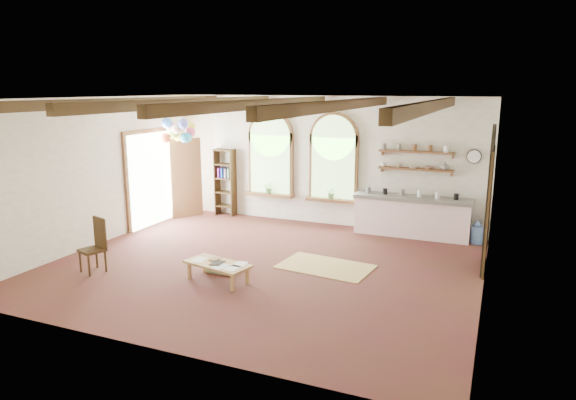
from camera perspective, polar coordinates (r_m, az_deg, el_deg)
The scene contains 27 objects.
floor at distance 10.08m, azimuth -2.76°, elevation -7.30°, with size 8.00×8.00×0.00m, color #532222.
ceiling_beams at distance 9.49m, azimuth -2.96°, elevation 10.61°, with size 6.20×6.80×0.18m, color #3C2813, non-canonical shape.
window_left at distance 13.30m, azimuth -1.95°, elevation 4.77°, with size 1.30×0.28×2.20m.
window_right at distance 12.70m, azimuth 5.06°, elevation 4.37°, with size 1.30×0.28×2.20m.
left_doorway at distance 13.31m, azimuth -14.95°, elevation 2.26°, with size 0.10×1.90×2.50m, color brown.
right_doorway at distance 10.32m, azimuth 21.27°, elevation -1.31°, with size 0.10×1.30×2.40m, color black.
kitchen_counter at distance 12.25m, azimuth 13.58°, elevation -1.75°, with size 2.68×0.62×0.94m.
wall_shelf_lower at distance 12.21m, azimuth 13.97°, elevation 3.34°, with size 1.70×0.24×0.04m, color brown.
wall_shelf_upper at distance 12.16m, azimuth 14.07°, elevation 5.20°, with size 1.70×0.24×0.04m, color brown.
wall_clock at distance 12.11m, azimuth 19.97°, elevation 4.57°, with size 0.32×0.32×0.04m, color black.
bookshelf at distance 13.91m, azimuth -6.99°, elevation 1.97°, with size 0.53×0.32×1.80m.
coffee_table at distance 9.28m, azimuth -7.83°, elevation -7.17°, with size 1.29×0.80×0.34m.
side_chair at distance 10.33m, azimuth -20.77°, elevation -5.90°, with size 0.52×0.52×1.03m.
floor_mat at distance 10.02m, azimuth 4.18°, elevation -7.38°, with size 1.75×1.08×0.02m, color tan.
floor_cushion at distance 9.89m, azimuth -6.81°, elevation -7.47°, with size 0.54×0.54×0.09m, color gray.
water_jug_a at distance 12.13m, azimuth 20.26°, elevation -3.56°, with size 0.26×0.26×0.51m.
water_jug_b at distance 12.20m, azimuth 18.17°, elevation -3.16°, with size 0.31×0.31×0.59m.
balloon_cluster at distance 13.23m, azimuth -12.06°, elevation 7.54°, with size 0.89×0.93×1.16m.
table_book at distance 9.48m, azimuth -8.61°, elevation -6.45°, with size 0.16×0.23×0.02m, color olive.
tablet at distance 9.25m, azimuth -7.87°, elevation -6.95°, with size 0.19×0.28×0.01m, color black.
potted_plant_left at distance 13.33m, azimuth -2.12°, elevation 1.38°, with size 0.27×0.23×0.30m, color #598C4C.
potted_plant_right at distance 12.73m, azimuth 4.85°, elevation 0.82°, with size 0.27×0.23×0.30m, color #598C4C.
shelf_cup_a at distance 12.34m, azimuth 10.54°, elevation 3.91°, with size 0.12×0.10×0.10m, color white.
shelf_cup_b at distance 12.27m, azimuth 12.14°, elevation 3.78°, with size 0.10×0.10×0.09m, color beige.
shelf_bowl_a at distance 12.21m, azimuth 13.75°, elevation 3.57°, with size 0.22×0.22×0.05m, color beige.
shelf_bowl_b at distance 12.16m, azimuth 15.38°, elevation 3.47°, with size 0.20×0.20×0.06m, color #8C664C.
shelf_vase at distance 12.12m, azimuth 17.04°, elevation 3.65°, with size 0.18×0.18×0.19m, color slate.
Camera 1 is at (4.10, -8.56, 3.39)m, focal length 32.00 mm.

